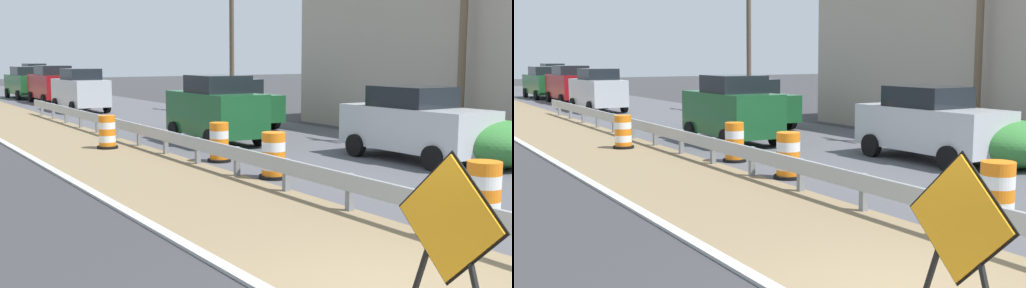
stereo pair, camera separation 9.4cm
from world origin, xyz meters
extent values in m
cube|color=#999EA3|center=(2.20, 2.78, 0.55)|extent=(0.08, 49.96, 0.32)
cube|color=slate|center=(2.28, 1.74, 0.35)|extent=(0.12, 0.12, 0.70)
cube|color=slate|center=(2.28, 3.82, 0.35)|extent=(0.12, 0.12, 0.70)
cube|color=slate|center=(2.28, 5.90, 0.35)|extent=(0.12, 0.12, 0.70)
cube|color=slate|center=(2.28, 7.99, 0.35)|extent=(0.12, 0.12, 0.70)
cube|color=slate|center=(2.28, 10.07, 0.35)|extent=(0.12, 0.12, 0.70)
cube|color=slate|center=(2.28, 12.15, 0.35)|extent=(0.12, 0.12, 0.70)
cube|color=slate|center=(2.28, 14.23, 0.35)|extent=(0.12, 0.12, 0.70)
cube|color=slate|center=(2.28, 16.31, 0.35)|extent=(0.12, 0.12, 0.70)
cube|color=slate|center=(2.28, 18.39, 0.35)|extent=(0.12, 0.12, 0.70)
cube|color=slate|center=(2.28, 20.48, 0.35)|extent=(0.12, 0.12, 0.70)
cube|color=slate|center=(2.28, 22.56, 0.35)|extent=(0.12, 0.12, 0.70)
cube|color=slate|center=(2.28, 24.64, 0.35)|extent=(0.12, 0.12, 0.70)
cube|color=slate|center=(2.28, 26.72, 0.35)|extent=(0.12, 0.12, 0.70)
cube|color=black|center=(-0.07, -1.00, 0.52)|extent=(0.06, 0.39, 1.06)
cube|color=black|center=(-0.09, -0.30, 0.52)|extent=(0.06, 0.39, 1.06)
cube|color=orange|center=(-0.10, -0.65, 1.12)|extent=(0.07, 1.39, 1.39)
cube|color=black|center=(-0.08, -0.65, 1.12)|extent=(0.06, 1.47, 1.47)
cylinder|color=orange|center=(3.48, 1.81, 0.11)|extent=(0.57, 0.57, 0.22)
cylinder|color=white|center=(3.48, 1.81, 0.33)|extent=(0.57, 0.57, 0.22)
cylinder|color=orange|center=(3.48, 1.81, 0.55)|extent=(0.57, 0.57, 0.22)
cylinder|color=white|center=(3.48, 1.81, 0.77)|extent=(0.57, 0.57, 0.22)
cylinder|color=orange|center=(3.48, 1.81, 0.99)|extent=(0.57, 0.57, 0.22)
cylinder|color=black|center=(3.48, 1.81, 0.04)|extent=(0.72, 0.72, 0.08)
cylinder|color=orange|center=(2.84, 7.25, 0.11)|extent=(0.55, 0.55, 0.22)
cylinder|color=white|center=(2.84, 7.25, 0.32)|extent=(0.55, 0.55, 0.22)
cylinder|color=orange|center=(2.84, 7.25, 0.54)|extent=(0.55, 0.55, 0.22)
cylinder|color=white|center=(2.84, 7.25, 0.76)|extent=(0.55, 0.55, 0.22)
cylinder|color=orange|center=(2.84, 7.25, 0.97)|extent=(0.55, 0.55, 0.22)
cylinder|color=black|center=(2.84, 7.25, 0.04)|extent=(0.69, 0.69, 0.08)
cylinder|color=orange|center=(2.92, 10.06, 0.11)|extent=(0.51, 0.51, 0.21)
cylinder|color=white|center=(2.92, 10.06, 0.32)|extent=(0.51, 0.51, 0.21)
cylinder|color=orange|center=(2.92, 10.06, 0.53)|extent=(0.51, 0.51, 0.21)
cylinder|color=white|center=(2.92, 10.06, 0.74)|extent=(0.51, 0.51, 0.21)
cylinder|color=orange|center=(2.92, 10.06, 0.96)|extent=(0.51, 0.51, 0.21)
cylinder|color=black|center=(2.92, 10.06, 0.04)|extent=(0.64, 0.64, 0.08)
cylinder|color=orange|center=(1.20, 14.12, 0.10)|extent=(0.51, 0.51, 0.20)
cylinder|color=white|center=(1.20, 14.12, 0.31)|extent=(0.51, 0.51, 0.20)
cylinder|color=orange|center=(1.20, 14.12, 0.51)|extent=(0.51, 0.51, 0.20)
cylinder|color=white|center=(1.20, 14.12, 0.72)|extent=(0.51, 0.51, 0.20)
cylinder|color=orange|center=(1.20, 14.12, 0.92)|extent=(0.51, 0.51, 0.20)
cylinder|color=black|center=(1.20, 14.12, 0.04)|extent=(0.64, 0.64, 0.08)
cube|color=#195128|center=(4.62, 13.47, 0.99)|extent=(1.76, 4.03, 1.34)
cube|color=black|center=(4.62, 13.31, 1.94)|extent=(1.58, 1.86, 0.56)
cylinder|color=black|center=(3.76, 14.80, 0.32)|extent=(0.22, 0.64, 0.64)
cylinder|color=black|center=(5.50, 14.79, 0.32)|extent=(0.22, 0.64, 0.64)
cylinder|color=black|center=(3.75, 12.15, 0.32)|extent=(0.22, 0.64, 0.64)
cylinder|color=black|center=(5.49, 12.14, 0.32)|extent=(0.22, 0.64, 0.64)
cube|color=#195128|center=(7.83, 51.88, 0.98)|extent=(1.78, 4.59, 1.31)
cube|color=black|center=(7.82, 52.06, 1.91)|extent=(1.57, 2.12, 0.56)
cylinder|color=black|center=(8.70, 50.39, 0.32)|extent=(0.23, 0.64, 0.64)
cylinder|color=black|center=(7.00, 50.36, 0.32)|extent=(0.23, 0.64, 0.64)
cylinder|color=black|center=(8.66, 53.40, 0.32)|extent=(0.23, 0.64, 0.64)
cylinder|color=black|center=(6.95, 53.37, 0.32)|extent=(0.23, 0.64, 0.64)
cube|color=maroon|center=(4.90, 34.90, 1.01)|extent=(1.89, 4.79, 1.38)
cube|color=black|center=(4.90, 34.71, 1.98)|extent=(1.70, 2.21, 0.56)
cylinder|color=black|center=(3.96, 36.47, 0.32)|extent=(0.22, 0.64, 0.64)
cylinder|color=black|center=(5.83, 36.48, 0.32)|extent=(0.22, 0.64, 0.64)
cylinder|color=black|center=(3.97, 33.31, 0.32)|extent=(0.22, 0.64, 0.64)
cylinder|color=black|center=(5.84, 33.32, 0.32)|extent=(0.22, 0.64, 0.64)
cube|color=silver|center=(7.58, 7.46, 0.89)|extent=(1.85, 4.38, 1.14)
cube|color=black|center=(7.57, 7.63, 1.74)|extent=(1.62, 2.03, 0.56)
cylinder|color=black|center=(8.48, 6.05, 0.32)|extent=(0.24, 0.65, 0.64)
cylinder|color=black|center=(6.75, 6.01, 0.32)|extent=(0.24, 0.65, 0.64)
cylinder|color=black|center=(8.41, 8.91, 0.32)|extent=(0.24, 0.65, 0.64)
cylinder|color=black|center=(6.67, 8.86, 0.32)|extent=(0.24, 0.65, 0.64)
cube|color=silver|center=(4.55, 28.03, 0.98)|extent=(1.84, 4.41, 1.32)
cube|color=black|center=(4.55, 27.85, 1.92)|extent=(1.60, 2.05, 0.56)
cylinder|color=black|center=(3.65, 29.45, 0.32)|extent=(0.24, 0.65, 0.64)
cylinder|color=black|center=(5.37, 29.49, 0.32)|extent=(0.24, 0.65, 0.64)
cylinder|color=black|center=(3.72, 26.56, 0.32)|extent=(0.24, 0.65, 0.64)
cylinder|color=black|center=(5.45, 26.61, 0.32)|extent=(0.24, 0.65, 0.64)
cube|color=#195128|center=(7.79, 17.65, 0.84)|extent=(1.79, 4.83, 1.03)
cube|color=black|center=(7.79, 17.84, 1.63)|extent=(1.57, 2.24, 0.56)
cylinder|color=black|center=(8.61, 16.05, 0.32)|extent=(0.23, 0.64, 0.64)
cylinder|color=black|center=(6.91, 16.08, 0.32)|extent=(0.23, 0.64, 0.64)
cylinder|color=black|center=(8.67, 19.22, 0.32)|extent=(0.23, 0.64, 0.64)
cylinder|color=black|center=(6.97, 19.25, 0.32)|extent=(0.23, 0.64, 0.64)
cube|color=#195128|center=(4.60, 40.24, 0.94)|extent=(2.04, 4.73, 1.25)
cube|color=black|center=(4.60, 40.05, 1.85)|extent=(1.79, 2.19, 0.56)
cylinder|color=black|center=(3.59, 41.76, 0.32)|extent=(0.23, 0.64, 0.64)
cylinder|color=black|center=(5.53, 41.80, 0.32)|extent=(0.23, 0.64, 0.64)
cylinder|color=black|center=(3.67, 38.67, 0.32)|extent=(0.23, 0.64, 0.64)
cylinder|color=black|center=(5.60, 38.71, 0.32)|extent=(0.23, 0.64, 0.64)
cube|color=#AD9E8E|center=(14.39, 10.55, 2.86)|extent=(6.25, 14.89, 5.72)
cylinder|color=brown|center=(10.83, 8.80, 3.71)|extent=(0.24, 0.24, 7.42)
cylinder|color=brown|center=(11.13, 23.87, 3.52)|extent=(0.24, 0.24, 7.04)
ellipsoid|color=#337533|center=(8.50, 5.59, 0.61)|extent=(2.41, 2.41, 1.23)
camera|label=1|loc=(-5.38, -5.35, 2.83)|focal=46.05mm
camera|label=2|loc=(-5.30, -5.40, 2.83)|focal=46.05mm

